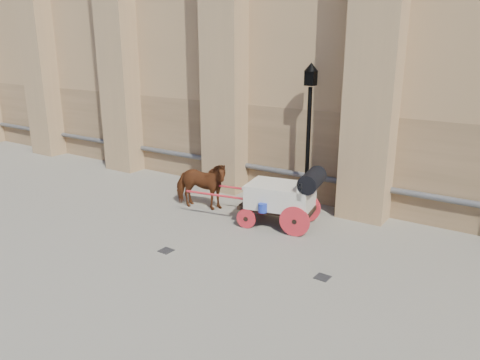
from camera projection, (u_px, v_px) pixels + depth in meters
The scene contains 6 objects.
ground at pixel (182, 228), 13.22m from camera, with size 90.00×90.00×0.00m, color slate.
horse at pixel (201, 185), 14.48m from camera, with size 0.84×1.84×1.55m, color maroon.
carriage at pixel (285, 195), 13.08m from camera, with size 4.04×1.71×1.72m.
street_lamp at pixel (308, 133), 14.12m from camera, with size 0.42×0.42×4.46m.
drain_grate_near at pixel (166, 251), 11.76m from camera, with size 0.32×0.32×0.01m, color black.
drain_grate_far at pixel (322, 277), 10.45m from camera, with size 0.32×0.32×0.01m, color black.
Camera 1 is at (8.10, -9.35, 5.12)m, focal length 35.00 mm.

